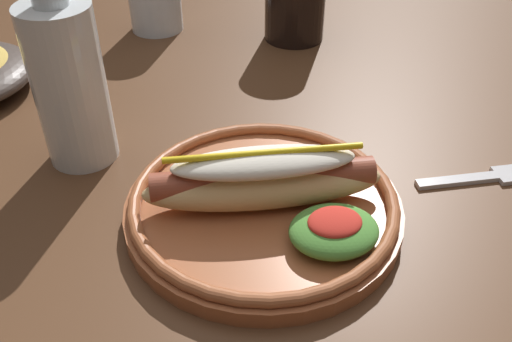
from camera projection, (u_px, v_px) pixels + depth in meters
dining_table at (249, 157)px, 0.75m from camera, size 1.19×1.03×0.74m
hot_dog_plate at (267, 199)px, 0.50m from camera, size 0.26×0.26×0.08m
fork at (483, 178)px, 0.56m from camera, size 0.12×0.03×0.00m
glass_bottle at (68, 79)px, 0.54m from camera, size 0.07×0.07×0.23m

